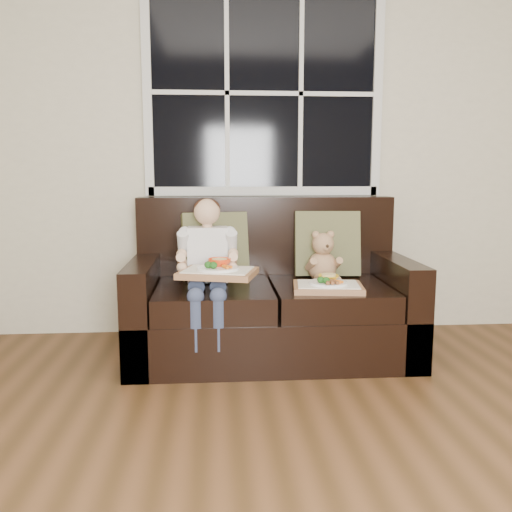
{
  "coord_description": "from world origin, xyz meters",
  "views": [
    {
      "loc": [
        -0.63,
        -1.29,
        1.11
      ],
      "look_at": [
        -0.4,
        1.85,
        0.63
      ],
      "focal_mm": 38.0,
      "sensor_mm": 36.0,
      "label": 1
    }
  ],
  "objects": [
    {
      "name": "window_back",
      "position": [
        -0.3,
        2.48,
        1.65
      ],
      "size": [
        1.62,
        0.04,
        1.37
      ],
      "color": "black",
      "rests_on": "room_walls"
    },
    {
      "name": "loveseat",
      "position": [
        -0.3,
        2.02,
        0.31
      ],
      "size": [
        1.7,
        0.92,
        0.96
      ],
      "color": "black",
      "rests_on": "ground"
    },
    {
      "name": "pillow_left",
      "position": [
        -0.64,
        2.17,
        0.66
      ],
      "size": [
        0.44,
        0.26,
        0.43
      ],
      "rotation": [
        -0.21,
        0.0,
        0.17
      ],
      "color": "#66653F",
      "rests_on": "loveseat"
    },
    {
      "name": "pillow_right",
      "position": [
        0.09,
        2.17,
        0.66
      ],
      "size": [
        0.43,
        0.22,
        0.43
      ],
      "rotation": [
        -0.21,
        0.0,
        -0.07
      ],
      "color": "#66653F",
      "rests_on": "loveseat"
    },
    {
      "name": "child",
      "position": [
        -0.69,
        1.9,
        0.63
      ],
      "size": [
        0.35,
        0.58,
        0.79
      ],
      "color": "white",
      "rests_on": "loveseat"
    },
    {
      "name": "teddy_bear",
      "position": [
        0.03,
        2.02,
        0.58
      ],
      "size": [
        0.21,
        0.25,
        0.33
      ],
      "rotation": [
        0.0,
        0.0,
        0.14
      ],
      "color": "tan",
      "rests_on": "loveseat"
    },
    {
      "name": "tray_left",
      "position": [
        -0.62,
        1.7,
        0.58
      ],
      "size": [
        0.48,
        0.41,
        0.09
      ],
      "rotation": [
        0.0,
        0.0,
        -0.26
      ],
      "color": "#9E6B47",
      "rests_on": "child"
    },
    {
      "name": "tray_right",
      "position": [
        0.01,
        1.72,
        0.48
      ],
      "size": [
        0.43,
        0.34,
        0.09
      ],
      "rotation": [
        0.0,
        0.0,
        -0.13
      ],
      "color": "#9E6B47",
      "rests_on": "loveseat"
    }
  ]
}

